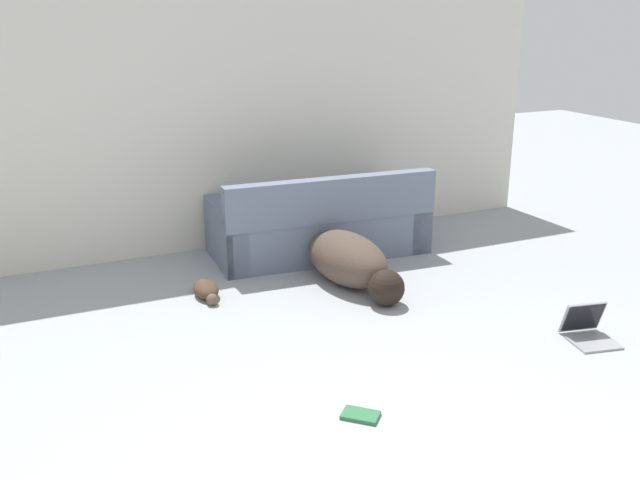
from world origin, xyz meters
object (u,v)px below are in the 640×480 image
Objects in this scene: couch at (320,227)px; cat at (206,290)px; dog at (351,261)px; laptop_open at (587,328)px; book_green at (361,415)px.

cat is (-1.26, -0.59, -0.20)m from couch.
dog reaches higher than laptop_open.
couch is 5.14× the size of laptop_open.
book_green is at bearing -161.46° from laptop_open.
cat is at bearing 98.57° from book_green.
couch reaches higher than dog.
book_green is (-0.95, -2.65, -0.25)m from couch.
cat is at bearing -108.27° from dog.
dog is at bearing 86.80° from couch.
laptop_open is 1.61× the size of book_green.
dog is at bearing 79.75° from cat.
laptop_open reaches higher than cat.
laptop_open is 1.92m from book_green.
cat is at bearing 152.08° from laptop_open.
dog is 1.20m from cat.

